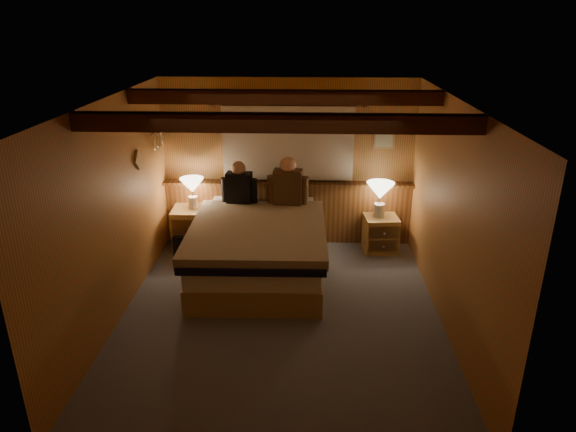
# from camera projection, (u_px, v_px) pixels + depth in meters

# --- Properties ---
(floor) EXTENTS (4.20, 4.20, 0.00)m
(floor) POSITION_uv_depth(u_px,v_px,m) (281.00, 313.00, 5.89)
(floor) COLOR slate
(floor) RESTS_ON ground
(ceiling) EXTENTS (4.20, 4.20, 0.00)m
(ceiling) POSITION_uv_depth(u_px,v_px,m) (280.00, 101.00, 5.01)
(ceiling) COLOR tan
(ceiling) RESTS_ON wall_back
(wall_back) EXTENTS (3.60, 0.00, 3.60)m
(wall_back) POSITION_uv_depth(u_px,v_px,m) (288.00, 163.00, 7.40)
(wall_back) COLOR #C48146
(wall_back) RESTS_ON floor
(wall_left) EXTENTS (0.00, 4.20, 4.20)m
(wall_left) POSITION_uv_depth(u_px,v_px,m) (113.00, 213.00, 5.51)
(wall_left) COLOR #C48146
(wall_left) RESTS_ON floor
(wall_right) EXTENTS (0.00, 4.20, 4.20)m
(wall_right) POSITION_uv_depth(u_px,v_px,m) (451.00, 218.00, 5.38)
(wall_right) COLOR #C48146
(wall_right) RESTS_ON floor
(wall_front) EXTENTS (3.60, 0.00, 3.60)m
(wall_front) POSITION_uv_depth(u_px,v_px,m) (263.00, 328.00, 3.49)
(wall_front) COLOR #C48146
(wall_front) RESTS_ON floor
(wainscot) EXTENTS (3.60, 0.23, 0.94)m
(wainscot) POSITION_uv_depth(u_px,v_px,m) (288.00, 210.00, 7.60)
(wainscot) COLOR brown
(wainscot) RESTS_ON wall_back
(curtain_window) EXTENTS (2.18, 0.09, 1.11)m
(curtain_window) POSITION_uv_depth(u_px,v_px,m) (288.00, 142.00, 7.22)
(curtain_window) COLOR #4D2613
(curtain_window) RESTS_ON wall_back
(ceiling_beams) EXTENTS (3.60, 1.65, 0.16)m
(ceiling_beams) POSITION_uv_depth(u_px,v_px,m) (280.00, 108.00, 5.18)
(ceiling_beams) COLOR #4D2613
(ceiling_beams) RESTS_ON ceiling
(coat_rail) EXTENTS (0.05, 0.55, 0.24)m
(coat_rail) POSITION_uv_depth(u_px,v_px,m) (157.00, 138.00, 6.81)
(coat_rail) COLOR white
(coat_rail) RESTS_ON wall_left
(framed_print) EXTENTS (0.30, 0.04, 0.25)m
(framed_print) POSITION_uv_depth(u_px,v_px,m) (384.00, 140.00, 7.20)
(framed_print) COLOR tan
(framed_print) RESTS_ON wall_back
(bed) EXTENTS (1.71, 2.19, 0.74)m
(bed) POSITION_uv_depth(u_px,v_px,m) (259.00, 249.00, 6.60)
(bed) COLOR tan
(bed) RESTS_ON floor
(nightstand_left) EXTENTS (0.57, 0.52, 0.61)m
(nightstand_left) POSITION_uv_depth(u_px,v_px,m) (193.00, 228.00, 7.43)
(nightstand_left) COLOR tan
(nightstand_left) RESTS_ON floor
(nightstand_right) EXTENTS (0.50, 0.46, 0.51)m
(nightstand_right) POSITION_uv_depth(u_px,v_px,m) (380.00, 234.00, 7.37)
(nightstand_right) COLOR tan
(nightstand_right) RESTS_ON floor
(lamp_left) EXTENTS (0.34, 0.34, 0.44)m
(lamp_left) POSITION_uv_depth(u_px,v_px,m) (192.00, 187.00, 7.24)
(lamp_left) COLOR silver
(lamp_left) RESTS_ON nightstand_left
(lamp_right) EXTENTS (0.39, 0.39, 0.51)m
(lamp_right) POSITION_uv_depth(u_px,v_px,m) (380.00, 193.00, 7.17)
(lamp_right) COLOR silver
(lamp_right) RESTS_ON nightstand_right
(person_left) EXTENTS (0.51, 0.23, 0.62)m
(person_left) POSITION_uv_depth(u_px,v_px,m) (239.00, 186.00, 7.12)
(person_left) COLOR black
(person_left) RESTS_ON bed
(person_right) EXTENTS (0.57, 0.25, 0.69)m
(person_right) POSITION_uv_depth(u_px,v_px,m) (288.00, 185.00, 7.06)
(person_right) COLOR #4A331D
(person_right) RESTS_ON bed
(duffel_bag) EXTENTS (0.53, 0.34, 0.37)m
(duffel_bag) POSITION_uv_depth(u_px,v_px,m) (193.00, 243.00, 7.30)
(duffel_bag) COLOR black
(duffel_bag) RESTS_ON floor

